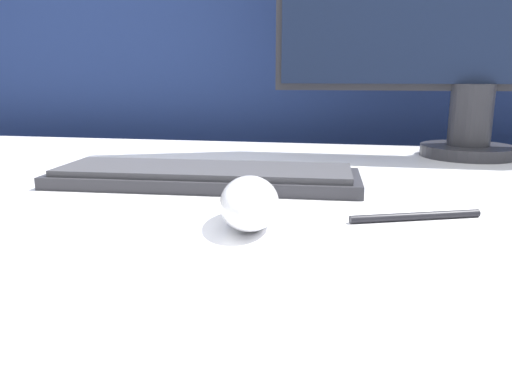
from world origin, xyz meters
The scene contains 4 objects.
partition_panel centered at (0.00, 0.62, 0.59)m, with size 5.00×0.03×1.18m.
computer_mouse_near centered at (0.07, -0.12, 0.74)m, with size 0.08×0.12×0.05m.
keyboard centered at (-0.02, 0.05, 0.73)m, with size 0.41×0.15×0.02m.
pen centered at (0.23, -0.07, 0.72)m, with size 0.13×0.06×0.01m.
Camera 1 is at (0.16, -0.57, 0.86)m, focal length 35.00 mm.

